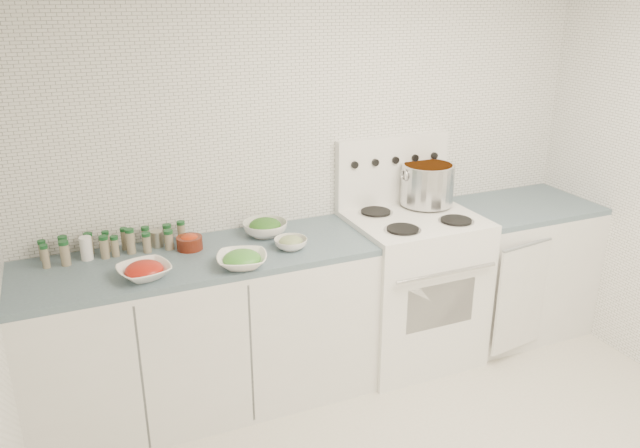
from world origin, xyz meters
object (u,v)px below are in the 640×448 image
(bowl_tomato, at_px, (144,271))
(bowl_snowpea, at_px, (242,259))
(stock_pot, at_px, (427,182))
(stove, at_px, (410,283))

(bowl_tomato, bearing_deg, bowl_snowpea, -7.43)
(bowl_tomato, bearing_deg, stock_pot, 9.68)
(stock_pot, xyz_separation_m, bowl_tomato, (-1.78, -0.30, -0.15))
(stove, height_order, bowl_tomato, stove)
(stock_pot, bearing_deg, stove, -139.50)
(bowl_tomato, bearing_deg, stove, 5.39)
(bowl_tomato, xyz_separation_m, bowl_snowpea, (0.47, -0.06, 0.00))
(stock_pot, distance_m, bowl_tomato, 1.81)
(stock_pot, xyz_separation_m, bowl_snowpea, (-1.31, -0.36, -0.15))
(stock_pot, height_order, bowl_tomato, stock_pot)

